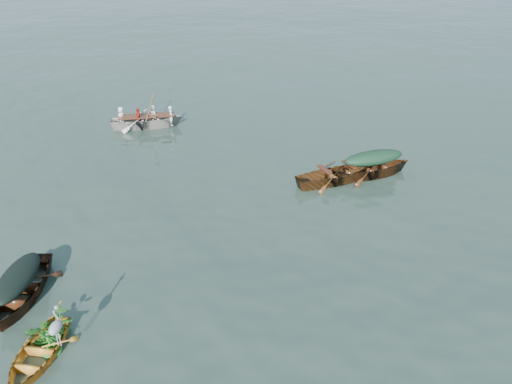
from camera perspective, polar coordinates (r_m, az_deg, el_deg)
ground at (r=13.69m, az=-4.01°, el=-7.95°), size 140.00×140.00×0.00m
yellow_dinghy at (r=11.91m, az=-23.63°, el=-17.21°), size 1.23×2.71×0.69m
dark_covered_boat at (r=13.71m, az=-25.07°, el=-10.92°), size 1.98×3.86×0.92m
green_tarp_boat at (r=18.74m, az=13.07°, el=1.81°), size 4.35×3.28×0.99m
open_wooden_boat at (r=18.03m, az=9.10°, el=1.13°), size 4.29×3.45×0.99m
rowed_boat at (r=23.43m, az=-12.28°, el=7.22°), size 4.67×2.87×1.08m
dark_tarp_cover at (r=13.33m, az=-25.64°, el=-8.68°), size 1.09×2.12×0.40m
green_tarp_cover at (r=18.44m, az=13.32°, el=3.92°), size 2.39×1.80×0.52m
thwart_benches at (r=17.81m, az=9.22°, el=2.61°), size 2.22×1.84×0.04m
heron at (r=11.16m, az=-21.80°, el=-14.68°), size 0.29×0.41×0.92m
dinghy_weeds at (r=11.81m, az=-22.78°, el=-13.22°), size 0.72×0.92×0.60m
rowers at (r=23.13m, az=-12.51°, el=9.35°), size 3.36×2.26×0.76m
oars at (r=23.24m, az=-12.42°, el=8.53°), size 1.50×2.64×0.06m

